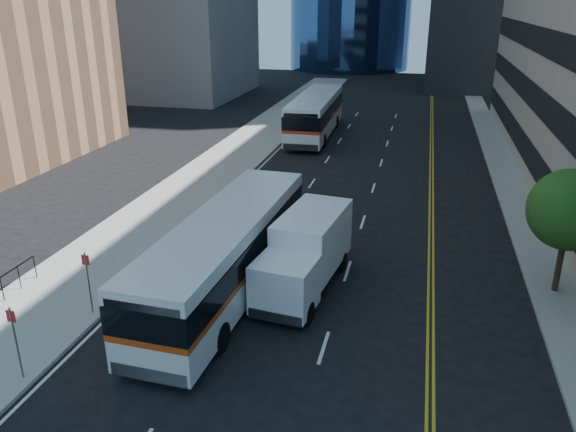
# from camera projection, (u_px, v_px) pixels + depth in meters

# --- Properties ---
(ground) EXTENTS (160.00, 160.00, 0.00)m
(ground) POSITION_uv_depth(u_px,v_px,m) (297.00, 381.00, 17.71)
(ground) COLOR black
(ground) RESTS_ON ground
(sidewalk_west) EXTENTS (5.00, 90.00, 0.15)m
(sidewalk_west) POSITION_uv_depth(u_px,v_px,m) (234.00, 156.00, 42.62)
(sidewalk_west) COLOR gray
(sidewalk_west) RESTS_ON ground
(sidewalk_east) EXTENTS (2.00, 90.00, 0.15)m
(sidewalk_east) POSITION_uv_depth(u_px,v_px,m) (505.00, 174.00, 38.37)
(sidewalk_east) COLOR gray
(sidewalk_east) RESTS_ON ground
(street_tree) EXTENTS (3.20, 3.20, 5.10)m
(street_tree) POSITION_uv_depth(u_px,v_px,m) (570.00, 210.00, 21.67)
(street_tree) COLOR #332114
(street_tree) RESTS_ON sidewalk_east
(bus_front) EXTENTS (3.39, 13.03, 3.33)m
(bus_front) POSITION_uv_depth(u_px,v_px,m) (226.00, 252.00, 22.36)
(bus_front) COLOR silver
(bus_front) RESTS_ON ground
(bus_rear) EXTENTS (3.26, 13.62, 3.50)m
(bus_rear) POSITION_uv_depth(u_px,v_px,m) (315.00, 114.00, 48.58)
(bus_rear) COLOR white
(bus_rear) RESTS_ON ground
(box_truck) EXTENTS (3.02, 6.66, 3.08)m
(box_truck) POSITION_uv_depth(u_px,v_px,m) (305.00, 253.00, 22.76)
(box_truck) COLOR white
(box_truck) RESTS_ON ground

